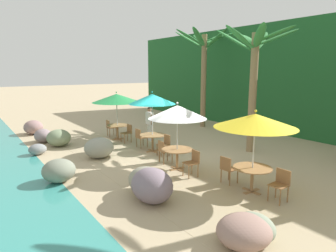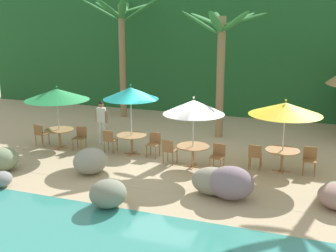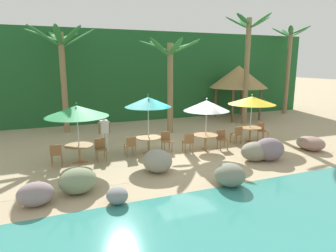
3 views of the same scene
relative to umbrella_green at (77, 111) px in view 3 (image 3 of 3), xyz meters
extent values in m
plane|color=tan|center=(4.40, -0.07, -2.09)|extent=(120.00, 120.00, 0.00)
cube|color=tan|center=(4.40, -0.07, -2.09)|extent=(18.00, 5.20, 0.01)
cube|color=#1E5628|center=(4.40, 8.93, 0.91)|extent=(28.00, 2.40, 6.00)
ellipsoid|color=gray|center=(6.65, -2.30, -1.71)|extent=(1.21, 0.97, 0.77)
ellipsoid|color=gray|center=(9.98, -2.04, -1.78)|extent=(1.07, 1.17, 0.63)
ellipsoid|color=gray|center=(2.54, -2.04, -1.68)|extent=(1.05, 1.18, 0.83)
ellipsoid|color=gray|center=(9.98, -1.71, -1.81)|extent=(0.90, 0.73, 0.57)
ellipsoid|color=gray|center=(0.64, -3.96, -1.86)|extent=(0.61, 0.72, 0.46)
ellipsoid|color=gray|center=(-0.32, -2.83, -1.70)|extent=(1.14, 1.07, 0.78)
ellipsoid|color=gray|center=(7.20, -2.47, -1.63)|extent=(1.28, 1.04, 0.92)
ellipsoid|color=gray|center=(4.27, -4.09, -1.73)|extent=(0.98, 1.03, 0.73)
ellipsoid|color=gray|center=(-1.49, -3.25, -1.76)|extent=(0.99, 0.81, 0.66)
cylinder|color=silver|center=(0.00, 0.00, -1.00)|extent=(0.04, 0.04, 2.20)
cone|color=#238E47|center=(0.00, 0.00, 0.00)|extent=(2.42, 2.42, 0.42)
sphere|color=#238E47|center=(0.00, 0.00, 0.29)|extent=(0.07, 0.07, 0.07)
cube|color=#A37547|center=(0.00, 0.00, -2.08)|extent=(0.60, 0.12, 0.03)
cube|color=#A37547|center=(0.00, 0.00, -2.08)|extent=(0.12, 0.60, 0.03)
cylinder|color=#A37547|center=(0.00, 0.00, -1.72)|extent=(0.09, 0.09, 0.71)
cylinder|color=#A37547|center=(0.00, 0.00, -1.37)|extent=(1.10, 1.10, 0.03)
cylinder|color=olive|center=(1.04, -0.13, -1.87)|extent=(0.04, 0.04, 0.45)
cylinder|color=olive|center=(0.68, -0.15, -1.87)|extent=(0.04, 0.04, 0.45)
cylinder|color=olive|center=(1.02, 0.22, -1.87)|extent=(0.04, 0.04, 0.45)
cylinder|color=olive|center=(0.66, 0.21, -1.87)|extent=(0.04, 0.04, 0.45)
cube|color=olive|center=(0.85, 0.04, -1.63)|extent=(0.44, 0.44, 0.03)
cube|color=olive|center=(0.84, 0.24, -1.43)|extent=(0.42, 0.05, 0.42)
cylinder|color=olive|center=(-1.01, 0.25, -1.87)|extent=(0.04, 0.04, 0.45)
cylinder|color=olive|center=(-0.66, 0.23, -1.87)|extent=(0.04, 0.04, 0.45)
cylinder|color=olive|center=(-1.04, -0.10, -1.87)|extent=(0.04, 0.04, 0.45)
cylinder|color=olive|center=(-0.68, -0.13, -1.87)|extent=(0.04, 0.04, 0.45)
cube|color=olive|center=(-0.85, 0.06, -1.63)|extent=(0.45, 0.45, 0.03)
cube|color=olive|center=(-0.86, -0.14, -1.43)|extent=(0.42, 0.07, 0.42)
cylinder|color=silver|center=(2.94, 0.24, -0.91)|extent=(0.04, 0.04, 2.37)
cone|color=teal|center=(2.94, 0.24, 0.18)|extent=(1.99, 1.99, 0.42)
sphere|color=teal|center=(2.94, 0.24, 0.47)|extent=(0.07, 0.07, 0.07)
cube|color=#A37547|center=(2.94, 0.24, -2.08)|extent=(0.60, 0.12, 0.03)
cube|color=#A37547|center=(2.94, 0.24, -2.08)|extent=(0.12, 0.60, 0.03)
cylinder|color=#A37547|center=(2.94, 0.24, -1.72)|extent=(0.09, 0.09, 0.71)
cylinder|color=#A37547|center=(2.94, 0.24, -1.37)|extent=(1.10, 1.10, 0.03)
cylinder|color=olive|center=(3.97, 0.03, -1.87)|extent=(0.04, 0.04, 0.45)
cylinder|color=olive|center=(3.61, 0.04, -1.87)|extent=(0.04, 0.04, 0.45)
cylinder|color=olive|center=(3.98, 0.38, -1.87)|extent=(0.04, 0.04, 0.45)
cylinder|color=olive|center=(3.62, 0.39, -1.87)|extent=(0.04, 0.04, 0.45)
cube|color=olive|center=(3.79, 0.21, -1.63)|extent=(0.43, 0.43, 0.03)
cube|color=olive|center=(3.80, 0.41, -1.43)|extent=(0.42, 0.05, 0.42)
cylinder|color=olive|center=(1.91, 0.37, -1.87)|extent=(0.04, 0.04, 0.45)
cylinder|color=olive|center=(2.26, 0.39, -1.87)|extent=(0.04, 0.04, 0.45)
cylinder|color=olive|center=(1.92, 0.01, -1.87)|extent=(0.04, 0.04, 0.45)
cylinder|color=olive|center=(2.28, 0.03, -1.87)|extent=(0.04, 0.04, 0.45)
cube|color=olive|center=(2.09, 0.20, -1.63)|extent=(0.44, 0.44, 0.03)
cube|color=olive|center=(2.10, 0.00, -1.43)|extent=(0.42, 0.05, 0.42)
cylinder|color=silver|center=(5.46, -0.32, -1.01)|extent=(0.04, 0.04, 2.16)
cone|color=white|center=(5.46, -0.32, -0.03)|extent=(2.03, 2.03, 0.46)
sphere|color=white|center=(5.46, -0.32, 0.28)|extent=(0.07, 0.07, 0.07)
cube|color=#A37547|center=(5.46, -0.32, -2.08)|extent=(0.60, 0.12, 0.03)
cube|color=#A37547|center=(5.46, -0.32, -2.08)|extent=(0.12, 0.60, 0.03)
cylinder|color=#A37547|center=(5.46, -0.32, -1.72)|extent=(0.09, 0.09, 0.71)
cylinder|color=#A37547|center=(5.46, -0.32, -1.37)|extent=(1.10, 1.10, 0.03)
cylinder|color=olive|center=(6.46, -0.60, -1.87)|extent=(0.04, 0.04, 0.45)
cylinder|color=olive|center=(6.11, -0.56, -1.87)|extent=(0.04, 0.04, 0.45)
cylinder|color=olive|center=(6.50, -0.24, -1.87)|extent=(0.04, 0.04, 0.45)
cylinder|color=olive|center=(6.14, -0.21, -1.87)|extent=(0.04, 0.04, 0.45)
cube|color=olive|center=(6.30, -0.40, -1.63)|extent=(0.46, 0.46, 0.03)
cube|color=olive|center=(6.32, -0.21, -1.43)|extent=(0.42, 0.08, 0.42)
cylinder|color=olive|center=(4.45, -0.03, -1.87)|extent=(0.04, 0.04, 0.45)
cylinder|color=olive|center=(4.81, -0.07, -1.87)|extent=(0.04, 0.04, 0.45)
cylinder|color=olive|center=(4.41, -0.39, -1.87)|extent=(0.04, 0.04, 0.45)
cylinder|color=olive|center=(4.77, -0.43, -1.87)|extent=(0.04, 0.04, 0.45)
cube|color=olive|center=(4.61, -0.23, -1.63)|extent=(0.46, 0.46, 0.03)
cube|color=olive|center=(4.59, -0.43, -1.43)|extent=(0.42, 0.08, 0.42)
cylinder|color=silver|center=(8.30, 0.24, -1.00)|extent=(0.04, 0.04, 2.20)
cone|color=yellow|center=(8.30, 0.24, 0.00)|extent=(2.30, 2.30, 0.38)
sphere|color=yellow|center=(8.30, 0.24, 0.28)|extent=(0.07, 0.07, 0.07)
cube|color=#A37547|center=(8.30, 0.24, -2.08)|extent=(0.60, 0.12, 0.03)
cube|color=#A37547|center=(8.30, 0.24, -2.08)|extent=(0.12, 0.60, 0.03)
cylinder|color=#A37547|center=(8.30, 0.24, -1.72)|extent=(0.09, 0.09, 0.71)
cylinder|color=#A37547|center=(8.30, 0.24, -1.37)|extent=(1.10, 1.10, 0.03)
cylinder|color=olive|center=(9.33, 0.10, -1.87)|extent=(0.04, 0.04, 0.45)
cylinder|color=olive|center=(8.97, 0.09, -1.87)|extent=(0.04, 0.04, 0.45)
cylinder|color=olive|center=(9.32, 0.46, -1.87)|extent=(0.04, 0.04, 0.45)
cylinder|color=olive|center=(8.96, 0.45, -1.87)|extent=(0.04, 0.04, 0.45)
cube|color=olive|center=(9.15, 0.28, -1.63)|extent=(0.44, 0.44, 0.03)
cube|color=olive|center=(9.14, 0.48, -1.43)|extent=(0.42, 0.05, 0.42)
cylinder|color=olive|center=(7.26, 0.39, -1.87)|extent=(0.04, 0.04, 0.45)
cylinder|color=olive|center=(7.62, 0.40, -1.87)|extent=(0.04, 0.04, 0.45)
cylinder|color=olive|center=(7.27, 0.03, -1.87)|extent=(0.04, 0.04, 0.45)
cylinder|color=olive|center=(7.63, 0.05, -1.87)|extent=(0.04, 0.04, 0.45)
cube|color=olive|center=(7.45, 0.22, -1.63)|extent=(0.43, 0.43, 0.03)
cube|color=olive|center=(7.45, 0.02, -1.43)|extent=(0.42, 0.05, 0.42)
cylinder|color=olive|center=(-0.14, 5.87, 0.67)|extent=(0.32, 0.32, 5.53)
ellipsoid|color=#388942|center=(0.85, 5.92, 3.17)|extent=(1.79, 0.46, 1.11)
ellipsoid|color=#388942|center=(0.39, 6.71, 3.31)|extent=(1.34, 1.85, 0.61)
ellipsoid|color=#388942|center=(-0.41, 6.82, 3.25)|extent=(0.86, 1.93, 0.82)
ellipsoid|color=#388942|center=(-1.06, 6.22, 3.26)|extent=(1.91, 1.02, 0.79)
ellipsoid|color=#388942|center=(-0.99, 5.36, 3.18)|extent=(1.73, 1.23, 1.06)
ellipsoid|color=#388942|center=(-0.29, 4.89, 3.22)|extent=(0.65, 1.89, 0.93)
ellipsoid|color=#388942|center=(0.35, 5.00, 3.20)|extent=(1.20, 1.78, 0.99)
cylinder|color=olive|center=(5.37, 3.70, 0.39)|extent=(0.32, 0.32, 4.96)
ellipsoid|color=#388942|center=(6.25, 3.74, 2.73)|extent=(1.75, 0.43, 0.59)
ellipsoid|color=#388942|center=(5.90, 4.40, 2.69)|extent=(1.31, 1.56, 0.75)
ellipsoid|color=#388942|center=(5.02, 4.51, 2.61)|extent=(0.96, 1.60, 0.99)
ellipsoid|color=#388942|center=(4.58, 4.10, 2.72)|extent=(1.70, 1.10, 0.64)
ellipsoid|color=#388942|center=(4.60, 3.26, 2.60)|extent=(1.55, 1.10, 1.00)
ellipsoid|color=#388942|center=(5.34, 2.82, 2.64)|extent=(0.41, 1.64, 0.90)
ellipsoid|color=#388942|center=(6.02, 3.11, 2.65)|extent=(1.46, 1.38, 0.86)
cylinder|color=olive|center=(10.81, 4.21, 1.21)|extent=(0.32, 0.32, 6.62)
ellipsoid|color=#388942|center=(11.59, 4.17, 4.28)|extent=(1.46, 0.44, 0.83)
ellipsoid|color=#388942|center=(10.97, 4.98, 4.27)|extent=(0.64, 1.48, 0.85)
ellipsoid|color=#388942|center=(10.21, 4.72, 4.28)|extent=(1.33, 1.20, 0.84)
ellipsoid|color=#388942|center=(10.11, 3.86, 4.37)|extent=(1.53, 1.01, 0.59)
ellipsoid|color=#388942|center=(11.08, 3.48, 4.27)|extent=(0.83, 1.47, 0.85)
cylinder|color=olive|center=(16.24, 6.43, 1.12)|extent=(0.32, 0.32, 6.42)
ellipsoid|color=#388942|center=(16.97, 6.28, 4.10)|extent=(1.42, 0.62, 0.76)
ellipsoid|color=#388942|center=(16.42, 7.15, 4.08)|extent=(0.67, 1.41, 0.80)
ellipsoid|color=#388942|center=(15.74, 6.97, 4.08)|extent=(1.19, 1.25, 0.80)
ellipsoid|color=#388942|center=(15.72, 5.90, 4.15)|extent=(1.27, 1.27, 0.61)
ellipsoid|color=#388942|center=(16.52, 5.74, 4.16)|extent=(0.86, 1.47, 0.60)
cylinder|color=brown|center=(10.32, 7.03, -0.99)|extent=(0.16, 0.16, 2.20)
cylinder|color=brown|center=(12.52, 7.03, -0.99)|extent=(0.16, 0.16, 2.20)
cylinder|color=brown|center=(10.32, 4.83, -0.99)|extent=(0.16, 0.16, 2.20)
cylinder|color=brown|center=(12.52, 4.83, -0.99)|extent=(0.16, 0.16, 2.20)
cone|color=#9E7F4C|center=(11.42, 5.93, 0.87)|extent=(4.01, 4.01, 1.53)
cylinder|color=white|center=(1.11, 1.16, -1.66)|extent=(0.13, 0.13, 0.86)
cylinder|color=white|center=(1.29, 1.16, -1.66)|extent=(0.13, 0.13, 0.86)
cube|color=white|center=(1.20, 1.16, -0.94)|extent=(0.38, 0.28, 0.58)
cylinder|color=#9E7051|center=(0.98, 1.16, -0.99)|extent=(0.08, 0.08, 0.50)
cylinder|color=#9E7051|center=(1.42, 1.16, -0.99)|extent=(0.08, 0.08, 0.50)
sphere|color=#9E7051|center=(1.20, 1.16, -0.53)|extent=(0.21, 0.21, 0.21)
sphere|color=black|center=(1.20, 1.16, -0.48)|extent=(0.18, 0.18, 0.18)
camera|label=1|loc=(13.57, -6.44, 1.40)|focal=31.92mm
camera|label=2|loc=(9.36, -13.31, 2.72)|focal=45.43mm
camera|label=3|loc=(-0.91, -11.74, 1.79)|focal=31.80mm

